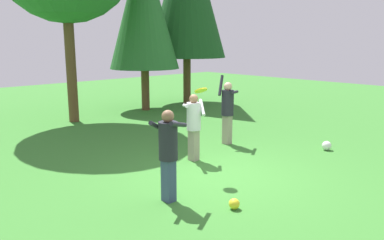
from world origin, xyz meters
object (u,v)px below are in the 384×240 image
(person_bystander, at_px, (194,122))
(ball_white, at_px, (327,146))
(ball_yellow, at_px, (234,204))
(frisbee, at_px, (201,90))
(person_catcher, at_px, (168,148))
(person_thrower, at_px, (228,107))
(tree_right, at_px, (143,6))
(ball_blue, at_px, (170,167))

(person_bystander, bearing_deg, ball_white, 95.87)
(person_bystander, relative_size, ball_yellow, 8.50)
(frisbee, bearing_deg, ball_white, -14.04)
(person_catcher, distance_m, ball_yellow, 1.50)
(person_bystander, xyz_separation_m, ball_white, (3.18, -1.79, -0.83))
(person_thrower, distance_m, ball_white, 2.83)
(tree_right, bearing_deg, person_thrower, -105.12)
(ball_blue, bearing_deg, tree_right, 57.13)
(person_thrower, relative_size, person_catcher, 1.14)
(frisbee, height_order, ball_white, frisbee)
(person_catcher, distance_m, ball_blue, 1.84)
(frisbee, bearing_deg, tree_right, 61.55)
(ball_blue, distance_m, ball_yellow, 2.31)
(person_thrower, xyz_separation_m, frisbee, (-2.34, -1.32, 0.80))
(ball_white, height_order, tree_right, tree_right)
(person_catcher, bearing_deg, ball_yellow, -83.95)
(tree_right, bearing_deg, frisbee, -118.45)
(frisbee, bearing_deg, ball_yellow, -116.30)
(person_thrower, relative_size, ball_blue, 9.01)
(ball_yellow, relative_size, tree_right, 0.03)
(person_bystander, distance_m, ball_yellow, 3.02)
(ball_yellow, bearing_deg, ball_blue, 78.81)
(ball_white, bearing_deg, ball_blue, 159.64)
(ball_yellow, bearing_deg, ball_white, 8.97)
(person_bystander, xyz_separation_m, ball_yellow, (-1.42, -2.52, -0.86))
(person_thrower, xyz_separation_m, ball_yellow, (-3.17, -2.99, -0.95))
(person_catcher, relative_size, ball_yellow, 8.82)
(ball_white, bearing_deg, tree_right, 88.72)
(person_bystander, xyz_separation_m, tree_right, (3.36, 6.46, 3.27))
(ball_blue, relative_size, ball_yellow, 1.12)
(ball_blue, bearing_deg, person_bystander, 14.32)
(frisbee, bearing_deg, person_thrower, 29.33)
(person_catcher, relative_size, ball_blue, 7.87)
(person_bystander, height_order, frisbee, frisbee)
(ball_yellow, height_order, ball_white, ball_white)
(person_catcher, distance_m, ball_white, 5.28)
(ball_yellow, bearing_deg, person_catcher, 119.77)
(person_catcher, distance_m, person_bystander, 2.50)
(ball_blue, bearing_deg, ball_yellow, -101.19)
(ball_yellow, bearing_deg, frisbee, 63.70)
(frisbee, relative_size, ball_yellow, 1.67)
(ball_blue, bearing_deg, frisbee, -57.74)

